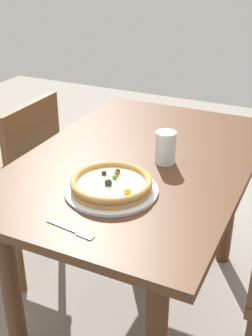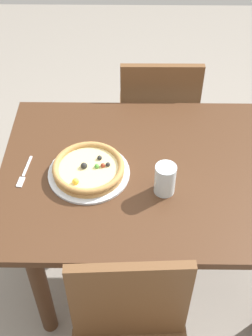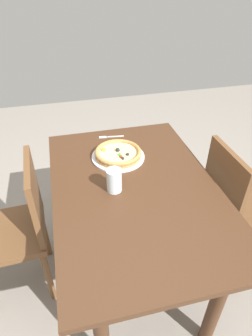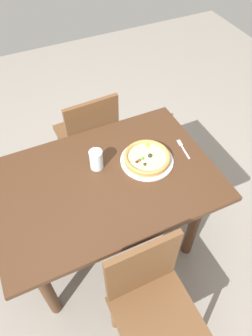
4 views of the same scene
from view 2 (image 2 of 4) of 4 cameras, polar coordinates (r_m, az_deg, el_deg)
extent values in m
plane|color=gray|center=(2.30, 3.63, -13.40)|extent=(6.00, 6.00, 0.00)
cube|color=#472B19|center=(1.71, 4.75, -0.55)|extent=(1.26, 0.84, 0.03)
cylinder|color=#472B19|center=(2.20, -9.01, -1.97)|extent=(0.07, 0.07, 0.72)
cylinder|color=#472B19|center=(1.88, -11.15, -14.73)|extent=(0.07, 0.07, 0.72)
cylinder|color=brown|center=(2.70, -0.09, 5.13)|extent=(0.04, 0.04, 0.43)
cylinder|color=brown|center=(2.72, 7.13, 5.07)|extent=(0.04, 0.04, 0.43)
cylinder|color=brown|center=(2.45, -0.14, -0.04)|extent=(0.04, 0.04, 0.43)
cylinder|color=brown|center=(2.47, 7.77, -0.08)|extent=(0.04, 0.04, 0.43)
cube|color=brown|center=(2.42, 3.94, 6.73)|extent=(0.40, 0.40, 0.04)
cube|color=brown|center=(2.13, 4.46, 8.41)|extent=(0.38, 0.03, 0.42)
cube|color=brown|center=(1.45, 0.46, -17.06)|extent=(0.38, 0.05, 0.42)
cylinder|color=silver|center=(1.68, -4.83, -0.64)|extent=(0.31, 0.31, 0.01)
cylinder|color=#B78447|center=(1.67, -4.86, -0.31)|extent=(0.27, 0.27, 0.02)
cylinder|color=beige|center=(1.66, -4.89, -0.02)|extent=(0.24, 0.24, 0.01)
torus|color=#B78447|center=(1.65, -4.90, 0.15)|extent=(0.27, 0.27, 0.02)
sphere|color=#262626|center=(1.66, -2.37, 0.46)|extent=(0.02, 0.02, 0.02)
sphere|color=#262626|center=(1.68, -3.46, 1.33)|extent=(0.02, 0.02, 0.02)
sphere|color=maroon|center=(1.65, -3.03, 0.33)|extent=(0.02, 0.02, 0.02)
sphere|color=gold|center=(1.60, -6.58, -1.76)|extent=(0.02, 0.02, 0.02)
sphere|color=#262626|center=(1.65, -5.49, 0.29)|extent=(0.03, 0.03, 0.03)
sphere|color=#4C9E38|center=(1.65, -3.82, 0.24)|extent=(0.02, 0.02, 0.02)
cube|color=silver|center=(1.74, -12.72, 0.24)|extent=(0.02, 0.11, 0.00)
cube|color=silver|center=(1.69, -13.54, -1.79)|extent=(0.03, 0.05, 0.00)
cylinder|color=silver|center=(1.58, 5.18, -1.46)|extent=(0.08, 0.08, 0.12)
camera|label=1|loc=(1.47, -58.92, 3.11)|focal=46.50mm
camera|label=3|loc=(1.51, 56.74, 16.06)|focal=30.21mm
camera|label=4|loc=(2.27, 19.15, 48.26)|focal=33.53mm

